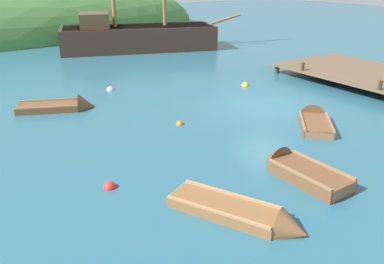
% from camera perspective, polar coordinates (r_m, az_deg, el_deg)
% --- Properties ---
extents(ground_plane, '(120.00, 120.00, 0.00)m').
position_cam_1_polar(ground_plane, '(19.11, 10.62, 3.62)').
color(ground_plane, '#285B70').
extents(dock, '(6.13, 9.80, 1.66)m').
position_cam_1_polar(dock, '(25.05, 24.15, 7.71)').
color(dock, brown).
rests_on(dock, ground).
extents(sailing_ship, '(14.76, 7.90, 12.12)m').
position_cam_1_polar(sailing_ship, '(33.34, -7.97, 12.95)').
color(sailing_ship, '#38281E').
rests_on(sailing_ship, ground).
extents(rowboat_portside, '(2.87, 2.96, 1.11)m').
position_cam_1_polar(rowboat_portside, '(17.45, 17.21, 1.45)').
color(rowboat_portside, brown).
rests_on(rowboat_portside, ground).
extents(rowboat_outer_left, '(1.22, 3.05, 1.12)m').
position_cam_1_polar(rowboat_outer_left, '(12.87, 15.02, -5.50)').
color(rowboat_outer_left, brown).
rests_on(rowboat_outer_left, ground).
extents(rowboat_outer_right, '(2.58, 3.78, 1.01)m').
position_cam_1_polar(rowboat_outer_right, '(10.51, 7.84, -12.03)').
color(rowboat_outer_right, brown).
rests_on(rowboat_outer_right, ground).
extents(rowboat_center, '(3.62, 2.48, 1.18)m').
position_cam_1_polar(rowboat_center, '(19.37, -18.10, 3.40)').
color(rowboat_center, brown).
rests_on(rowboat_center, ground).
extents(buoy_red, '(0.39, 0.39, 0.39)m').
position_cam_1_polar(buoy_red, '(12.09, -11.81, -7.86)').
color(buoy_red, red).
rests_on(buoy_red, ground).
extents(buoy_yellow, '(0.41, 0.41, 0.41)m').
position_cam_1_polar(buoy_yellow, '(22.57, 7.68, 6.67)').
color(buoy_yellow, yellow).
rests_on(buoy_yellow, ground).
extents(buoy_orange, '(0.32, 0.32, 0.32)m').
position_cam_1_polar(buoy_orange, '(16.60, -1.79, 1.13)').
color(buoy_orange, orange).
rests_on(buoy_orange, ground).
extents(buoy_white, '(0.39, 0.39, 0.39)m').
position_cam_1_polar(buoy_white, '(21.98, -11.75, 5.97)').
color(buoy_white, white).
rests_on(buoy_white, ground).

